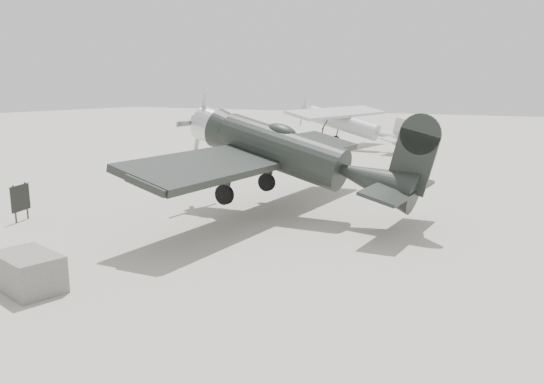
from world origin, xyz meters
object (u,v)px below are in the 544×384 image
Objects in this scene: highwing_monoplane at (347,120)px; sign_board at (20,199)px; equipment_block at (29,272)px; lowwing_monoplane at (293,155)px.

highwing_monoplane reaches higher than sign_board.
lowwing_monoplane is at bearing 77.84° from equipment_block.
lowwing_monoplane is 7.52× the size of equipment_block.
lowwing_monoplane reaches higher than equipment_block.
sign_board is at bearing -88.17° from highwing_monoplane.
lowwing_monoplane is 9.79m from sign_board.
equipment_block is at bearing -100.90° from lowwing_monoplane.
highwing_monoplane is 30.66m from equipment_block.
sign_board is at bearing -144.93° from lowwing_monoplane.
equipment_block is at bearing -50.80° from sign_board.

